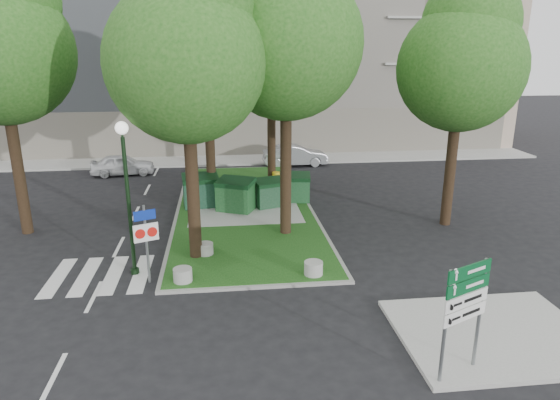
{
  "coord_description": "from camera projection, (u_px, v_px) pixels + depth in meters",
  "views": [
    {
      "loc": [
        -0.44,
        -14.29,
        7.32
      ],
      "look_at": [
        1.58,
        2.86,
        2.0
      ],
      "focal_mm": 32.0,
      "sensor_mm": 36.0,
      "label": 1
    }
  ],
  "objects": [
    {
      "name": "tree_street_right",
      "position": [
        463.0,
        56.0,
        19.53
      ],
      "size": [
        5.0,
        5.0,
        10.06
      ],
      "color": "black",
      "rests_on": "ground"
    },
    {
      "name": "tree_median_near_left",
      "position": [
        188.0,
        47.0,
        15.89
      ],
      "size": [
        5.2,
        5.2,
        10.53
      ],
      "color": "black",
      "rests_on": "ground"
    },
    {
      "name": "street_lamp",
      "position": [
        127.0,
        181.0,
        15.86
      ],
      "size": [
        0.41,
        0.41,
        5.13
      ],
      "color": "black",
      "rests_on": "ground"
    },
    {
      "name": "dumpster_d",
      "position": [
        295.0,
        187.0,
        24.21
      ],
      "size": [
        1.61,
        1.23,
        1.37
      ],
      "rotation": [
        0.0,
        0.0,
        -0.14
      ],
      "color": "#154520",
      "rests_on": "median_island"
    },
    {
      "name": "tree_median_near_right",
      "position": [
        288.0,
        27.0,
        17.98
      ],
      "size": [
        5.6,
        5.6,
        11.46
      ],
      "color": "black",
      "rests_on": "ground"
    },
    {
      "name": "median_island",
      "position": [
        244.0,
        208.0,
        23.4
      ],
      "size": [
        6.0,
        16.0,
        0.12
      ],
      "primitive_type": "cube",
      "color": "#184313",
      "rests_on": "ground"
    },
    {
      "name": "tree_street_left",
      "position": [
        0.0,
        37.0,
        18.33
      ],
      "size": [
        5.4,
        5.4,
        11.0
      ],
      "color": "black",
      "rests_on": "ground"
    },
    {
      "name": "traffic_sign_pole",
      "position": [
        146.0,
        234.0,
        15.68
      ],
      "size": [
        0.74,
        0.34,
        2.63
      ],
      "rotation": [
        0.0,
        0.0,
        0.39
      ],
      "color": "slate",
      "rests_on": "ground"
    },
    {
      "name": "bollard_mid",
      "position": [
        205.0,
        249.0,
        18.03
      ],
      "size": [
        0.58,
        0.58,
        0.41
      ],
      "primitive_type": "cylinder",
      "color": "#A7A7A1",
      "rests_on": "median_island"
    },
    {
      "name": "tree_median_far",
      "position": [
        273.0,
        26.0,
        25.02
      ],
      "size": [
        5.8,
        5.8,
        11.93
      ],
      "color": "black",
      "rests_on": "ground"
    },
    {
      "name": "ground",
      "position": [
        241.0,
        288.0,
        15.77
      ],
      "size": [
        120.0,
        120.0,
        0.0
      ],
      "primitive_type": "plane",
      "color": "black",
      "rests_on": "ground"
    },
    {
      "name": "dumpster_c",
      "position": [
        270.0,
        193.0,
        23.37
      ],
      "size": [
        1.66,
        1.39,
        1.33
      ],
      "rotation": [
        0.0,
        0.0,
        0.31
      ],
      "color": "#0F331B",
      "rests_on": "median_island"
    },
    {
      "name": "directional_sign",
      "position": [
        465.0,
        302.0,
        10.99
      ],
      "size": [
        1.25,
        0.61,
        2.72
      ],
      "rotation": [
        0.0,
        0.0,
        0.43
      ],
      "color": "slate",
      "rests_on": "sidewalk_corner"
    },
    {
      "name": "bollard_right",
      "position": [
        313.0,
        268.0,
        16.41
      ],
      "size": [
        0.62,
        0.62,
        0.44
      ],
      "primitive_type": "cylinder",
      "color": "#9C9C97",
      "rests_on": "median_island"
    },
    {
      "name": "building_sidewalk",
      "position": [
        229.0,
        160.0,
        33.31
      ],
      "size": [
        42.0,
        3.0,
        0.12
      ],
      "primitive_type": "cube",
      "color": "#999993",
      "rests_on": "ground"
    },
    {
      "name": "median_kerb",
      "position": [
        244.0,
        208.0,
        23.4
      ],
      "size": [
        6.3,
        16.3,
        0.1
      ],
      "primitive_type": "cube",
      "color": "gray",
      "rests_on": "ground"
    },
    {
      "name": "bollard_left",
      "position": [
        183.0,
        275.0,
        15.94
      ],
      "size": [
        0.61,
        0.61,
        0.43
      ],
      "primitive_type": "cylinder",
      "color": "gray",
      "rests_on": "median_island"
    },
    {
      "name": "car_white",
      "position": [
        123.0,
        165.0,
        29.59
      ],
      "size": [
        3.79,
        1.86,
        1.25
      ],
      "primitive_type": "imported",
      "rotation": [
        0.0,
        0.0,
        1.68
      ],
      "color": "silver",
      "rests_on": "ground"
    },
    {
      "name": "litter_bin",
      "position": [
        276.0,
        179.0,
        26.92
      ],
      "size": [
        0.42,
        0.42,
        0.74
      ],
      "primitive_type": "cylinder",
      "color": "yellow",
      "rests_on": "median_island"
    },
    {
      "name": "apartment_building",
      "position": [
        224.0,
        37.0,
        38.09
      ],
      "size": [
        41.0,
        12.0,
        16.0
      ],
      "primitive_type": "cube",
      "color": "tan",
      "rests_on": "ground"
    },
    {
      "name": "dumpster_a",
      "position": [
        201.0,
        191.0,
        23.35
      ],
      "size": [
        1.79,
        1.36,
        1.54
      ],
      "rotation": [
        0.0,
        0.0,
        0.13
      ],
      "color": "#0D331F",
      "rests_on": "median_island"
    },
    {
      "name": "tree_median_mid",
      "position": [
        208.0,
        55.0,
        22.21
      ],
      "size": [
        4.8,
        4.8,
        9.99
      ],
      "color": "black",
      "rests_on": "ground"
    },
    {
      "name": "zebra_crossing",
      "position": [
        128.0,
        274.0,
        16.77
      ],
      "size": [
        5.0,
        3.0,
        0.01
      ],
      "primitive_type": "cube",
      "color": "silver",
      "rests_on": "ground"
    },
    {
      "name": "car_silver",
      "position": [
        295.0,
        155.0,
        31.89
      ],
      "size": [
        4.15,
        1.59,
        1.35
      ],
      "primitive_type": "imported",
      "rotation": [
        0.0,
        0.0,
        1.61
      ],
      "color": "#94979B",
      "rests_on": "ground"
    },
    {
      "name": "sidewalk_corner",
      "position": [
        493.0,
        334.0,
        13.16
      ],
      "size": [
        5.0,
        4.0,
        0.12
      ],
      "primitive_type": "cube",
      "color": "#999993",
      "rests_on": "ground"
    },
    {
      "name": "dumpster_b",
      "position": [
        236.0,
        195.0,
        22.72
      ],
      "size": [
        1.96,
        1.71,
        1.52
      ],
      "rotation": [
        0.0,
        0.0,
        -0.42
      ],
      "color": "#13431A",
      "rests_on": "median_island"
    }
  ]
}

